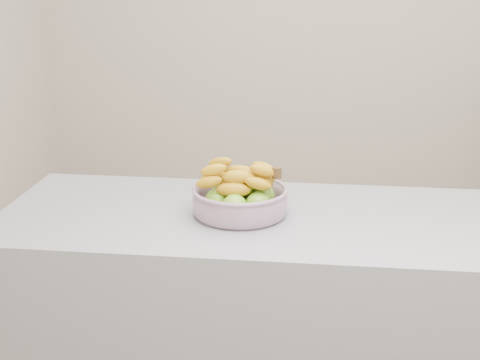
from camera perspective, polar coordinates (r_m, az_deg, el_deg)
The scene contains 2 objects.
ground at distance 2.97m, azimuth 8.39°, elevation -14.01°, with size 4.00×4.00×0.00m, color #8C7056.
fruit_bowl at distance 1.84m, azimuth -0.01°, elevation -1.53°, with size 0.27×0.27×0.14m.
Camera 1 is at (-0.12, -2.52, 1.56)m, focal length 50.00 mm.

